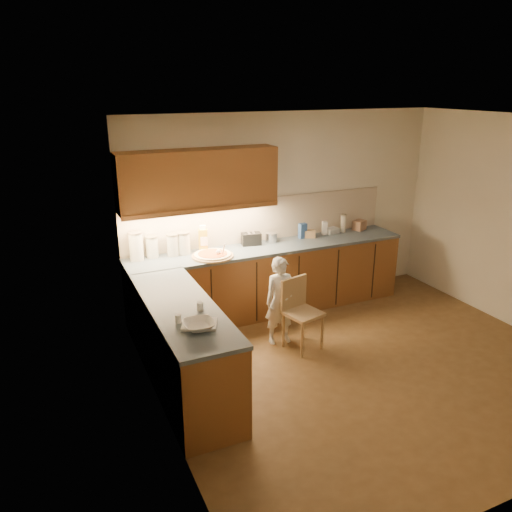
# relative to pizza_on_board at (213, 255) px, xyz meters

# --- Properties ---
(room) EXTENTS (4.54, 4.50, 2.62)m
(room) POSITION_rel_pizza_on_board_xyz_m (1.20, -1.60, 0.73)
(room) COLOR brown
(room) RESTS_ON ground
(l_counter) EXTENTS (3.77, 2.62, 0.92)m
(l_counter) POSITION_rel_pizza_on_board_xyz_m (0.28, -0.35, -0.48)
(l_counter) COLOR brown
(l_counter) RESTS_ON ground
(backsplash) EXTENTS (3.75, 0.02, 0.58)m
(backsplash) POSITION_rel_pizza_on_board_xyz_m (0.82, 0.39, 0.27)
(backsplash) COLOR beige
(backsplash) RESTS_ON l_counter
(upper_cabinets) EXTENTS (1.95, 0.36, 0.73)m
(upper_cabinets) POSITION_rel_pizza_on_board_xyz_m (-0.08, 0.22, 0.91)
(upper_cabinets) COLOR brown
(upper_cabinets) RESTS_ON ground
(pizza_on_board) EXTENTS (0.51, 0.51, 0.21)m
(pizza_on_board) POSITION_rel_pizza_on_board_xyz_m (0.00, 0.00, 0.00)
(pizza_on_board) COLOR tan
(pizza_on_board) RESTS_ON l_counter
(child) EXTENTS (0.41, 0.28, 1.06)m
(child) POSITION_rel_pizza_on_board_xyz_m (0.56, -0.74, -0.41)
(child) COLOR white
(child) RESTS_ON ground
(wooden_chair) EXTENTS (0.45, 0.45, 0.83)m
(wooden_chair) POSITION_rel_pizza_on_board_xyz_m (0.72, -0.91, -0.46)
(wooden_chair) COLOR tan
(wooden_chair) RESTS_ON ground
(mixing_bowl) EXTENTS (0.30, 0.30, 0.07)m
(mixing_bowl) POSITION_rel_pizza_on_board_xyz_m (-0.75, -1.74, 0.01)
(mixing_bowl) COLOR white
(mixing_bowl) RESTS_ON l_counter
(canister_a) EXTENTS (0.18, 0.18, 0.35)m
(canister_a) POSITION_rel_pizza_on_board_xyz_m (-0.87, 0.27, 0.16)
(canister_a) COLOR white
(canister_a) RESTS_ON l_counter
(canister_b) EXTENTS (0.16, 0.16, 0.27)m
(canister_b) POSITION_rel_pizza_on_board_xyz_m (-0.67, 0.29, 0.11)
(canister_b) COLOR white
(canister_b) RESTS_ON l_counter
(canister_c) EXTENTS (0.15, 0.15, 0.28)m
(canister_c) POSITION_rel_pizza_on_board_xyz_m (-0.43, 0.25, 0.12)
(canister_c) COLOR beige
(canister_c) RESTS_ON l_counter
(canister_d) EXTENTS (0.18, 0.18, 0.29)m
(canister_d) POSITION_rel_pizza_on_board_xyz_m (-0.29, 0.26, 0.12)
(canister_d) COLOR silver
(canister_d) RESTS_ON l_counter
(oil_jug) EXTENTS (0.13, 0.11, 0.34)m
(oil_jug) POSITION_rel_pizza_on_board_xyz_m (-0.04, 0.25, 0.13)
(oil_jug) COLOR #B29923
(oil_jug) RESTS_ON l_counter
(toaster) EXTENTS (0.27, 0.19, 0.16)m
(toaster) POSITION_rel_pizza_on_board_xyz_m (0.63, 0.25, 0.06)
(toaster) COLOR black
(toaster) RESTS_ON l_counter
(steel_pot) EXTENTS (0.17, 0.17, 0.13)m
(steel_pot) POSITION_rel_pizza_on_board_xyz_m (0.92, 0.25, 0.04)
(steel_pot) COLOR silver
(steel_pot) RESTS_ON l_counter
(blue_box) EXTENTS (0.11, 0.08, 0.21)m
(blue_box) POSITION_rel_pizza_on_board_xyz_m (1.39, 0.24, 0.08)
(blue_box) COLOR #325596
(blue_box) RESTS_ON l_counter
(card_box_a) EXTENTS (0.17, 0.15, 0.10)m
(card_box_a) POSITION_rel_pizza_on_board_xyz_m (1.49, 0.22, 0.03)
(card_box_a) COLOR tan
(card_box_a) RESTS_ON l_counter
(white_bottle) EXTENTS (0.08, 0.08, 0.19)m
(white_bottle) POSITION_rel_pizza_on_board_xyz_m (1.75, 0.25, 0.07)
(white_bottle) COLOR white
(white_bottle) RESTS_ON l_counter
(flat_pack) EXTENTS (0.21, 0.16, 0.08)m
(flat_pack) POSITION_rel_pizza_on_board_xyz_m (1.88, 0.27, 0.01)
(flat_pack) COLOR silver
(flat_pack) RESTS_ON l_counter
(tall_jar) EXTENTS (0.08, 0.08, 0.26)m
(tall_jar) POSITION_rel_pizza_on_board_xyz_m (2.06, 0.25, 0.11)
(tall_jar) COLOR beige
(tall_jar) RESTS_ON l_counter
(card_box_b) EXTENTS (0.22, 0.20, 0.14)m
(card_box_b) POSITION_rel_pizza_on_board_xyz_m (2.34, 0.26, 0.05)
(card_box_b) COLOR #AA7B5B
(card_box_b) RESTS_ON l_counter
(dough_cloth) EXTENTS (0.37, 0.34, 0.02)m
(dough_cloth) POSITION_rel_pizza_on_board_xyz_m (-0.72, -1.68, -0.01)
(dough_cloth) COLOR white
(dough_cloth) RESTS_ON l_counter
(spice_jar_a) EXTENTS (0.06, 0.06, 0.07)m
(spice_jar_a) POSITION_rel_pizza_on_board_xyz_m (-0.88, -1.55, 0.01)
(spice_jar_a) COLOR white
(spice_jar_a) RESTS_ON l_counter
(spice_jar_b) EXTENTS (0.08, 0.08, 0.08)m
(spice_jar_b) POSITION_rel_pizza_on_board_xyz_m (-0.62, -1.39, 0.02)
(spice_jar_b) COLOR white
(spice_jar_b) RESTS_ON l_counter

